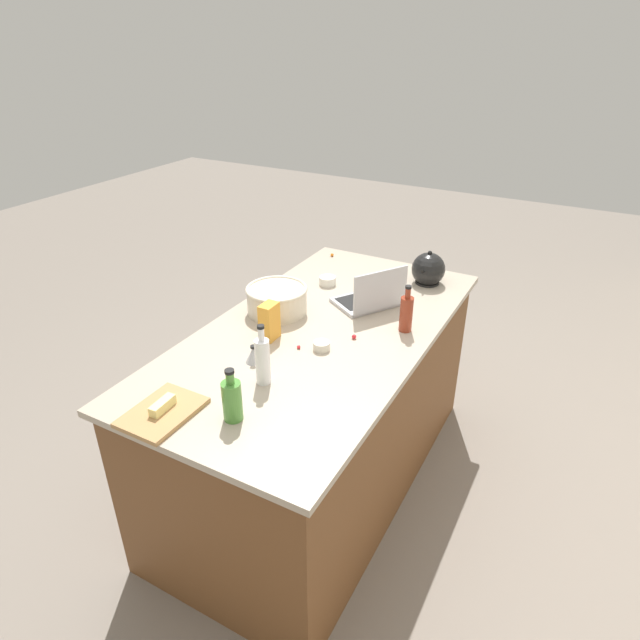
% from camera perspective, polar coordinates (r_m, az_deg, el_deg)
% --- Properties ---
extents(ground_plane, '(12.00, 12.00, 0.00)m').
position_cam_1_polar(ground_plane, '(3.06, 0.00, -15.89)').
color(ground_plane, slate).
extents(island_counter, '(1.91, 0.97, 0.90)m').
position_cam_1_polar(island_counter, '(2.76, 0.00, -9.15)').
color(island_counter, brown).
rests_on(island_counter, ground).
extents(laptop, '(0.38, 0.36, 0.22)m').
position_cam_1_polar(laptop, '(2.72, 5.35, 2.34)').
color(laptop, '#B7B7BC').
rests_on(laptop, island_counter).
extents(mixing_bowl_large, '(0.30, 0.30, 0.13)m').
position_cam_1_polar(mixing_bowl_large, '(2.65, -4.52, 2.19)').
color(mixing_bowl_large, beige).
rests_on(mixing_bowl_large, island_counter).
extents(bottle_olive, '(0.07, 0.07, 0.21)m').
position_cam_1_polar(bottle_olive, '(1.95, -9.17, -8.20)').
color(bottle_olive, '#4C8C38').
rests_on(bottle_olive, island_counter).
extents(bottle_soy, '(0.06, 0.06, 0.22)m').
position_cam_1_polar(bottle_soy, '(2.50, 8.99, 0.74)').
color(bottle_soy, maroon).
rests_on(bottle_soy, island_counter).
extents(bottle_vinegar, '(0.06, 0.06, 0.25)m').
position_cam_1_polar(bottle_vinegar, '(2.11, -6.01, -4.17)').
color(bottle_vinegar, white).
rests_on(bottle_vinegar, island_counter).
extents(kettle, '(0.21, 0.18, 0.20)m').
position_cam_1_polar(kettle, '(3.00, 11.23, 5.18)').
color(kettle, black).
rests_on(kettle, island_counter).
extents(cutting_board, '(0.29, 0.21, 0.02)m').
position_cam_1_polar(cutting_board, '(2.07, -16.13, -9.24)').
color(cutting_board, '#AD7F4C').
rests_on(cutting_board, island_counter).
extents(butter_stick_left, '(0.11, 0.04, 0.04)m').
position_cam_1_polar(butter_stick_left, '(2.05, -16.11, -8.55)').
color(butter_stick_left, '#F4E58C').
rests_on(butter_stick_left, cutting_board).
extents(ramekin_small, '(0.09, 0.09, 0.05)m').
position_cam_1_polar(ramekin_small, '(2.95, 0.79, 4.13)').
color(ramekin_small, beige).
rests_on(ramekin_small, island_counter).
extents(ramekin_medium, '(0.07, 0.07, 0.04)m').
position_cam_1_polar(ramekin_medium, '(2.35, 0.16, -2.70)').
color(ramekin_medium, beige).
rests_on(ramekin_medium, island_counter).
extents(kitchen_timer, '(0.07, 0.07, 0.08)m').
position_cam_1_polar(kitchen_timer, '(2.28, -6.94, -3.58)').
color(kitchen_timer, '#B2B2B7').
rests_on(kitchen_timer, island_counter).
extents(candy_bag, '(0.09, 0.06, 0.17)m').
position_cam_1_polar(candy_bag, '(2.41, -5.31, -0.16)').
color(candy_bag, gold).
rests_on(candy_bag, island_counter).
extents(candy_0, '(0.02, 0.02, 0.02)m').
position_cam_1_polar(candy_0, '(3.34, 1.27, 6.80)').
color(candy_0, orange).
rests_on(candy_0, island_counter).
extents(candy_1, '(0.02, 0.02, 0.02)m').
position_cam_1_polar(candy_1, '(2.36, -2.19, -2.85)').
color(candy_1, red).
rests_on(candy_1, island_counter).
extents(candy_2, '(0.01, 0.01, 0.01)m').
position_cam_1_polar(candy_2, '(2.93, 4.64, 3.52)').
color(candy_2, blue).
rests_on(candy_2, island_counter).
extents(candy_3, '(0.02, 0.02, 0.02)m').
position_cam_1_polar(candy_3, '(2.44, 3.56, -1.76)').
color(candy_3, red).
rests_on(candy_3, island_counter).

